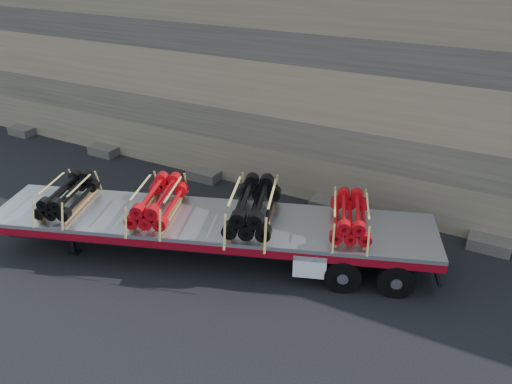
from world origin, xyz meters
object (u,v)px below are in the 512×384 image
at_px(bundle_midrear, 253,208).
at_px(bundle_rear, 350,217).
at_px(bundle_front, 68,196).
at_px(trailer, 211,237).
at_px(bundle_midfront, 158,202).

xyz_separation_m(bundle_midrear, bundle_rear, (2.44, 0.86, -0.08)).
height_order(bundle_midrear, bundle_rear, bundle_midrear).
bearing_deg(bundle_front, bundle_rear, 0.00).
height_order(trailer, bundle_front, bundle_front).
distance_m(bundle_midrear, bundle_rear, 2.59).
bearing_deg(bundle_rear, bundle_midrear, 180.00).
relative_size(bundle_midfront, bundle_rear, 1.09).
height_order(bundle_midfront, bundle_rear, bundle_midfront).
distance_m(bundle_midfront, bundle_midrear, 2.69).
bearing_deg(trailer, bundle_midfront, 180.00).
bearing_deg(bundle_midrear, bundle_midfront, 180.00).
distance_m(trailer, bundle_rear, 3.93).
bearing_deg(bundle_rear, trailer, 180.00).
relative_size(trailer, bundle_front, 6.06).
xyz_separation_m(trailer, bundle_front, (-3.93, -1.39, 0.98)).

